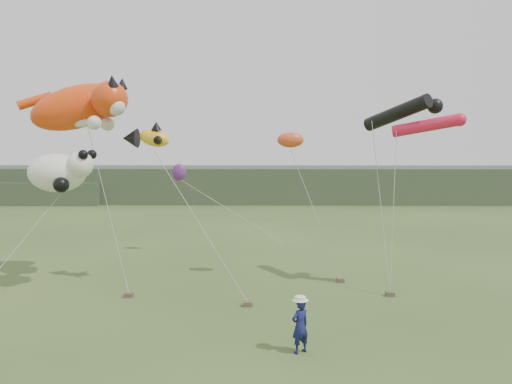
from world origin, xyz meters
TOP-DOWN VIEW (x-y plane):
  - ground at (0.00, 0.00)m, footprint 120.00×120.00m
  - headland at (-3.11, 44.69)m, footprint 90.00×13.00m
  - festival_attendant at (1.79, -0.34)m, footprint 0.74×0.68m
  - sandbag_anchors at (-1.02, 5.00)m, footprint 16.77×5.96m
  - cat_kite at (-7.71, 8.06)m, footprint 5.79×3.48m
  - fish_kite at (-4.67, 7.16)m, footprint 2.32×1.52m
  - tube_kites at (7.24, 6.99)m, footprint 3.87×3.29m
  - panda_kite at (-8.23, 6.35)m, footprint 2.99×1.94m
  - misc_kites at (-0.74, 10.70)m, footprint 7.33×6.66m

SIDE VIEW (x-z plane):
  - ground at x=0.00m, z-range 0.00..0.00m
  - sandbag_anchors at x=-1.02m, z-range 0.00..0.19m
  - festival_attendant at x=1.79m, z-range 0.00..1.69m
  - headland at x=-3.11m, z-range -0.08..3.92m
  - panda_kite at x=-8.23m, z-range 4.32..6.18m
  - misc_kites at x=-0.74m, z-range 4.57..7.26m
  - fish_kite at x=-4.67m, z-range 6.14..7.38m
  - tube_kites at x=7.24m, z-range 6.76..8.60m
  - cat_kite at x=-7.71m, z-range 6.68..9.81m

